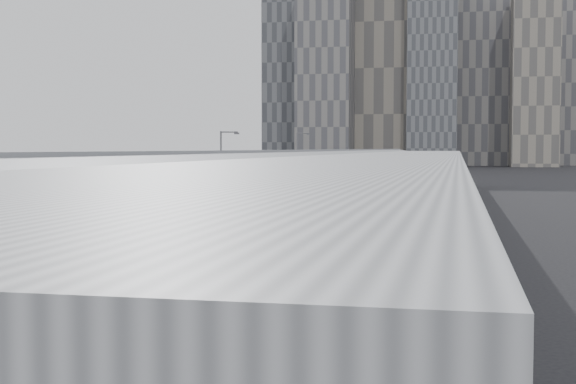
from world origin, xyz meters
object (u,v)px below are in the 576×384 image
(bus_0, at_px, (81,278))
(bus_1, at_px, (190,241))
(bus_4, at_px, (307,198))
(street_lamp_near, at_px, (223,168))
(bus_5, at_px, (324,192))
(bus_8, at_px, (367,179))
(bus_6, at_px, (341,188))
(suv, at_px, (341,182))
(bus_2, at_px, (254,219))
(street_lamp_far, at_px, (298,160))
(bus_7, at_px, (356,184))
(bus_3, at_px, (287,206))
(shipping_container, at_px, (320,182))

(bus_0, bearing_deg, bus_1, 95.08)
(bus_4, xyz_separation_m, street_lamp_near, (-7.09, -9.48, 3.52))
(bus_5, relative_size, bus_8, 0.95)
(bus_0, distance_m, bus_6, 84.62)
(bus_6, height_order, bus_8, bus_8)
(bus_5, height_order, bus_6, bus_5)
(suv, bearing_deg, bus_8, -34.57)
(bus_2, xyz_separation_m, street_lamp_far, (-6.96, 53.22, 3.92))
(bus_7, height_order, bus_8, bus_8)
(suv, bearing_deg, bus_6, -65.75)
(bus_3, distance_m, street_lamp_near, 8.47)
(bus_6, relative_size, bus_7, 0.98)
(street_lamp_far, bearing_deg, street_lamp_near, -91.13)
(bus_7, bearing_deg, bus_0, -86.33)
(bus_1, xyz_separation_m, street_lamp_near, (-7.76, 32.91, 3.64))
(bus_5, relative_size, shipping_container, 2.21)
(bus_4, relative_size, street_lamp_far, 1.46)
(bus_4, height_order, street_lamp_far, street_lamp_far)
(bus_3, bearing_deg, bus_2, -82.57)
(bus_3, relative_size, bus_7, 1.06)
(bus_0, height_order, bus_7, bus_0)
(bus_7, distance_m, bus_8, 16.44)
(street_lamp_far, bearing_deg, shipping_container, 91.82)
(bus_2, bearing_deg, bus_3, 92.62)
(bus_2, bearing_deg, street_lamp_near, 115.64)
(bus_0, relative_size, bus_4, 0.92)
(bus_3, height_order, suv, bus_3)
(bus_1, relative_size, suv, 2.18)
(bus_8, bearing_deg, bus_6, -85.90)
(bus_0, relative_size, bus_7, 1.03)
(bus_2, relative_size, bus_5, 1.00)
(bus_1, bearing_deg, suv, 94.98)
(bus_2, bearing_deg, suv, 94.86)
(bus_8, bearing_deg, bus_2, -84.61)
(bus_7, relative_size, street_lamp_far, 1.31)
(bus_2, relative_size, street_lamp_far, 1.34)
(bus_1, height_order, street_lamp_near, street_lamp_near)
(street_lamp_near, relative_size, suv, 1.52)
(bus_1, relative_size, bus_2, 1.01)
(bus_1, relative_size, bus_3, 0.98)
(bus_3, bearing_deg, street_lamp_near, 167.61)
(bus_5, distance_m, bus_8, 44.00)
(bus_1, xyz_separation_m, suv, (-6.22, 107.58, -0.77))
(bus_2, height_order, bus_6, bus_2)
(bus_8, xyz_separation_m, street_lamp_far, (-6.82, -30.90, 3.85))
(bus_7, height_order, street_lamp_far, street_lamp_far)
(street_lamp_far, bearing_deg, bus_7, 64.66)
(bus_1, height_order, bus_2, bus_1)
(bus_4, distance_m, bus_7, 41.44)
(bus_3, distance_m, bus_4, 11.87)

